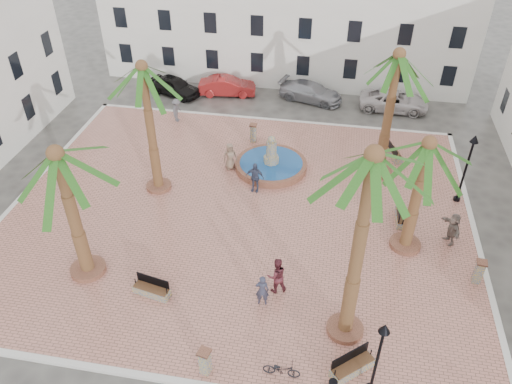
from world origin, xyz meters
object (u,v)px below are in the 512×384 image
palm_ne (397,70)px  pedestrian_fountain_b (255,177)px  palm_e (426,158)px  lamppost_s (380,347)px  bench_s (152,290)px  lamppost_e (469,157)px  bench_se (352,367)px  bench_e (401,216)px  bench_ne (394,154)px  bicycle_a (282,369)px  palm_nw (144,81)px  palm_sw (60,171)px  bollard_se (205,361)px  car_white (394,101)px  palm_s (370,178)px  pedestrian_east (452,229)px  pedestrian_north (177,110)px  bollard_e (479,271)px  car_black (175,86)px  pedestrian_fountain_a (230,156)px  fountain (271,164)px  bollard_n (253,133)px  cyclist_b (277,275)px  car_red (227,86)px  cyclist_a (262,290)px

palm_ne → pedestrian_fountain_b: size_ratio=4.24×
palm_e → lamppost_s: size_ratio=1.68×
bench_s → lamppost_e: lamppost_e is taller
bench_se → lamppost_e: (5.79, 12.54, 2.69)m
bench_e → bench_ne: (-0.07, 6.51, -0.01)m
lamppost_s → bicycle_a: bearing=-179.8°
palm_nw → palm_sw: bearing=-98.9°
bench_e → lamppost_s: size_ratio=0.45×
bench_se → bollard_se: bollard_se is taller
palm_e → car_white: (0.02, 15.80, -4.88)m
palm_s → car_white: bearing=82.4°
bench_e → pedestrian_east: bearing=-119.8°
bicycle_a → palm_sw: bearing=69.1°
lamppost_e → pedestrian_north: (-19.01, 6.34, -2.10)m
bollard_e → car_black: size_ratio=0.29×
palm_s → pedestrian_fountain_a: palm_s is taller
lamppost_s → lamppost_e: bearing=69.1°
fountain → car_white: 12.73m
bollard_n → pedestrian_north: (-6.05, 1.92, 0.18)m
palm_e → cyclist_b: bearing=-145.7°
bench_se → bollard_e: bearing=5.6°
car_red → lamppost_s: bearing=-162.9°
palm_e → car_red: size_ratio=1.46×
palm_ne → car_black: 19.39m
bicycle_a → car_black: car_black is taller
fountain → car_black: bearing=134.9°
pedestrian_fountain_a → pedestrian_north: size_ratio=1.03×
cyclist_a → bicycle_a: 3.83m
bollard_n → palm_e: bearing=-42.7°
lamppost_e → cyclist_a: lamppost_e is taller
palm_nw → bench_s: bearing=-73.0°
lamppost_s → cyclist_b: size_ratio=2.03×
fountain → pedestrian_east: 11.58m
car_red → car_white: (13.20, -0.29, -0.02)m
lamppost_e → cyclist_a: size_ratio=2.54×
car_white → lamppost_e: bearing=-162.4°
cyclist_b → bollard_se: bearing=43.0°
bollard_e → bicycle_a: bollard_e is taller
cyclist_a → pedestrian_fountain_a: size_ratio=0.96×
bollard_e → pedestrian_fountain_a: bearing=151.7°
palm_e → cyclist_b: 8.74m
lamppost_s → bollard_e: 8.60m
fountain → bench_s: bearing=-108.8°
palm_ne → cyclist_b: size_ratio=4.18×
lamppost_s → palm_e: bearing=78.2°
lamppost_e → pedestrian_fountain_b: size_ratio=2.28×
bench_s → bollard_n: (2.18, 14.47, 0.43)m
car_red → cyclist_b: bearing=-168.6°
pedestrian_fountain_a → palm_nw: bearing=-173.5°
pedestrian_fountain_b → fountain: bearing=81.7°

